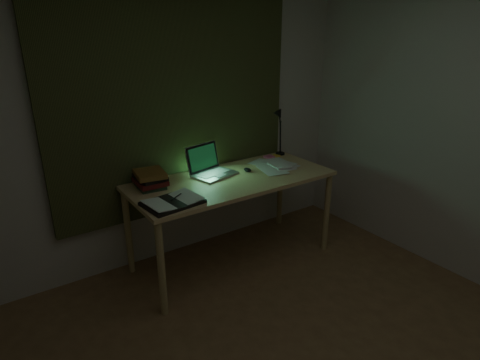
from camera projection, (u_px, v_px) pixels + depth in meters
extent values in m
cube|color=beige|center=(176.00, 120.00, 3.47)|extent=(3.50, 0.00, 2.50)
cube|color=#2F351A|center=(176.00, 98.00, 3.37)|extent=(2.20, 0.06, 2.00)
ellipsoid|color=black|center=(247.00, 170.00, 3.57)|extent=(0.06, 0.09, 0.03)
cube|color=yellow|center=(276.00, 156.00, 3.99)|extent=(0.09, 0.09, 0.01)
cube|color=pink|center=(269.00, 157.00, 3.96)|extent=(0.08, 0.08, 0.02)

